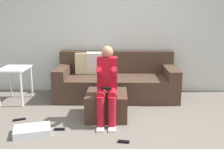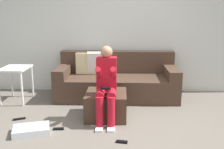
{
  "view_description": "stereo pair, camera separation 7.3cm",
  "coord_description": "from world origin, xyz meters",
  "views": [
    {
      "loc": [
        -0.06,
        -3.23,
        1.57
      ],
      "look_at": [
        -0.16,
        1.09,
        0.57
      ],
      "focal_mm": 41.55,
      "sensor_mm": 36.0,
      "label": 1
    },
    {
      "loc": [
        0.01,
        -3.23,
        1.57
      ],
      "look_at": [
        -0.16,
        1.09,
        0.57
      ],
      "focal_mm": 41.55,
      "sensor_mm": 36.0,
      "label": 2
    }
  ],
  "objects": [
    {
      "name": "ground_plane",
      "position": [
        0.0,
        0.0,
        0.0
      ],
      "size": [
        7.18,
        7.18,
        0.0
      ],
      "primitive_type": "plane",
      "color": "#6B6359"
    },
    {
      "name": "wall_back",
      "position": [
        0.0,
        2.1,
        1.32
      ],
      "size": [
        5.52,
        0.1,
        2.64
      ],
      "primitive_type": "cube",
      "color": "silver",
      "rests_on": "ground_plane"
    },
    {
      "name": "couch_sectional",
      "position": [
        -0.1,
        1.64,
        0.31
      ],
      "size": [
        2.28,
        0.94,
        0.86
      ],
      "color": "#473326",
      "rests_on": "ground_plane"
    },
    {
      "name": "ottoman",
      "position": [
        -0.23,
        0.61,
        0.2
      ],
      "size": [
        0.63,
        0.66,
        0.4
      ],
      "primitive_type": "cube",
      "color": "#473326",
      "rests_on": "ground_plane"
    },
    {
      "name": "person_seated",
      "position": [
        -0.22,
        0.42,
        0.6
      ],
      "size": [
        0.3,
        0.6,
        1.13
      ],
      "color": "red",
      "rests_on": "ground_plane"
    },
    {
      "name": "storage_bin",
      "position": [
        -1.21,
        -0.03,
        0.05
      ],
      "size": [
        0.55,
        0.45,
        0.09
      ],
      "primitive_type": "cube",
      "rotation": [
        0.0,
        0.0,
        0.3
      ],
      "color": "silver",
      "rests_on": "ground_plane"
    },
    {
      "name": "side_table",
      "position": [
        -1.93,
        1.3,
        0.53
      ],
      "size": [
        0.47,
        0.6,
        0.64
      ],
      "color": "white",
      "rests_on": "ground_plane"
    },
    {
      "name": "remote_near_ottoman",
      "position": [
        0.02,
        -0.25,
        0.01
      ],
      "size": [
        0.15,
        0.07,
        0.02
      ],
      "primitive_type": "cube",
      "rotation": [
        0.0,
        0.0,
        -0.16
      ],
      "color": "black",
      "rests_on": "ground_plane"
    },
    {
      "name": "remote_by_storage_bin",
      "position": [
        -0.87,
        0.1,
        0.01
      ],
      "size": [
        0.15,
        0.07,
        0.02
      ],
      "primitive_type": "cube",
      "rotation": [
        0.0,
        0.0,
        0.1
      ],
      "color": "black",
      "rests_on": "ground_plane"
    },
    {
      "name": "remote_under_side_table",
      "position": [
        -1.56,
        0.43,
        0.01
      ],
      "size": [
        0.19,
        0.12,
        0.02
      ],
      "primitive_type": "cube",
      "rotation": [
        0.0,
        0.0,
        0.43
      ],
      "color": "black",
      "rests_on": "ground_plane"
    }
  ]
}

